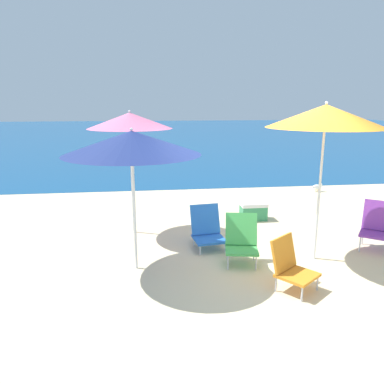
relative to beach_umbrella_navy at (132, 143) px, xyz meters
The scene contains 11 objects.
ground_plane 2.60m from the beach_umbrella_navy, ahead, with size 60.00×60.00×0.00m, color beige.
sea_water 25.10m from the beach_umbrella_navy, 85.80° to the left, with size 60.00×40.00×0.01m.
beach_umbrella_navy is the anchor object (origin of this frame).
beach_umbrella_pink 1.61m from the beach_umbrella_navy, 92.68° to the left, with size 1.50×1.50×2.25m.
beach_umbrella_orange 2.78m from the beach_umbrella_navy, ahead, with size 1.71×1.71×2.39m.
beach_chair_green 2.16m from the beach_umbrella_navy, ahead, with size 0.57×0.62×0.73m.
beach_chair_orange 2.66m from the beach_umbrella_navy, 23.44° to the right, with size 0.68×0.69×0.68m.
beach_chair_purple 4.22m from the beach_umbrella_navy, ahead, with size 0.69×0.70×0.79m.
beach_chair_blue 2.06m from the beach_umbrella_navy, 31.38° to the left, with size 0.56×0.64×0.69m.
cooler_box 3.56m from the beach_umbrella_navy, 41.09° to the left, with size 0.53×0.34×0.36m.
seagull 6.67m from the beach_umbrella_navy, 41.53° to the left, with size 0.27×0.11×0.23m.
Camera 1 is at (-1.66, -5.06, 2.38)m, focal length 35.00 mm.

